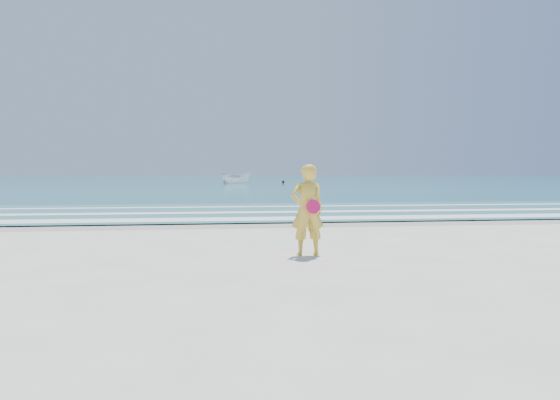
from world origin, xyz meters
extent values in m
plane|color=silver|center=(0.00, 0.00, 0.00)|extent=(400.00, 400.00, 0.00)
cube|color=#B2A893|center=(0.00, 9.00, 0.00)|extent=(400.00, 2.40, 0.00)
cube|color=#19727F|center=(0.00, 105.00, 0.02)|extent=(400.00, 190.00, 0.04)
cube|color=#59B7AD|center=(0.00, 14.00, 0.04)|extent=(400.00, 10.00, 0.01)
cube|color=white|center=(0.00, 10.30, 0.05)|extent=(400.00, 1.40, 0.01)
cube|color=white|center=(0.00, 13.20, 0.05)|extent=(400.00, 0.90, 0.01)
cube|color=white|center=(0.00, 16.50, 0.05)|extent=(400.00, 0.60, 0.01)
imported|color=white|center=(2.75, 62.57, 0.79)|extent=(4.07, 2.03, 1.51)
sphere|color=black|center=(9.12, 64.80, 0.22)|extent=(0.37, 0.37, 0.37)
imported|color=yellow|center=(0.61, 2.68, 0.87)|extent=(0.66, 0.45, 1.75)
cylinder|color=#E5145C|center=(0.69, 2.50, 0.95)|extent=(0.27, 0.08, 0.27)
camera|label=1|loc=(-1.33, -7.55, 1.61)|focal=35.00mm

